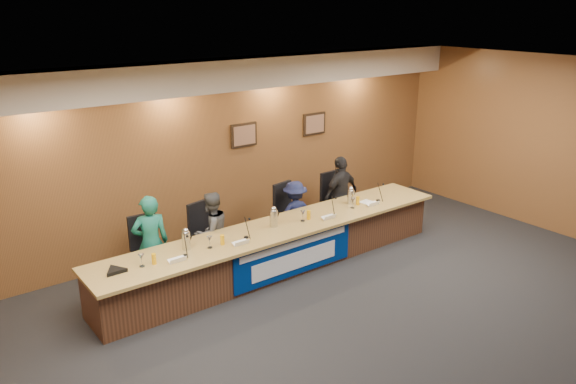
% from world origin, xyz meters
% --- Properties ---
extents(floor, '(10.00, 10.00, 0.00)m').
position_xyz_m(floor, '(0.00, 0.00, 0.00)').
color(floor, black).
rests_on(floor, ground).
extents(ceiling, '(10.00, 8.00, 0.04)m').
position_xyz_m(ceiling, '(0.00, 0.00, 3.20)').
color(ceiling, silver).
rests_on(ceiling, wall_back).
extents(wall_back, '(10.00, 0.04, 3.20)m').
position_xyz_m(wall_back, '(0.00, 4.00, 1.60)').
color(wall_back, brown).
rests_on(wall_back, floor).
extents(soffit, '(10.00, 0.50, 0.50)m').
position_xyz_m(soffit, '(0.00, 3.75, 2.95)').
color(soffit, beige).
rests_on(soffit, wall_back).
extents(dais_body, '(6.00, 0.80, 0.70)m').
position_xyz_m(dais_body, '(0.00, 2.40, 0.35)').
color(dais_body, '#482A1A').
rests_on(dais_body, floor).
extents(dais_top, '(6.10, 0.95, 0.05)m').
position_xyz_m(dais_top, '(0.00, 2.35, 0.72)').
color(dais_top, '#9F7F41').
rests_on(dais_top, dais_body).
extents(banner, '(2.20, 0.02, 0.65)m').
position_xyz_m(banner, '(0.00, 1.99, 0.38)').
color(banner, navy).
rests_on(banner, dais_body).
extents(banner_text_upper, '(2.00, 0.01, 0.10)m').
position_xyz_m(banner_text_upper, '(0.00, 1.97, 0.58)').
color(banner_text_upper, silver).
rests_on(banner_text_upper, banner).
extents(banner_text_lower, '(1.60, 0.01, 0.28)m').
position_xyz_m(banner_text_lower, '(0.00, 1.97, 0.30)').
color(banner_text_lower, silver).
rests_on(banner_text_lower, banner).
extents(wall_photo_left, '(0.52, 0.04, 0.42)m').
position_xyz_m(wall_photo_left, '(0.40, 3.97, 1.85)').
color(wall_photo_left, black).
rests_on(wall_photo_left, wall_back).
extents(wall_photo_right, '(0.52, 0.04, 0.42)m').
position_xyz_m(wall_photo_right, '(2.00, 3.97, 1.85)').
color(wall_photo_right, black).
rests_on(wall_photo_right, wall_back).
extents(panelist_a, '(0.60, 0.46, 1.46)m').
position_xyz_m(panelist_a, '(-1.87, 3.00, 0.73)').
color(panelist_a, '#156251').
rests_on(panelist_a, floor).
extents(panelist_b, '(0.72, 0.61, 1.30)m').
position_xyz_m(panelist_b, '(-0.86, 3.00, 0.65)').
color(panelist_b, '#454649').
rests_on(panelist_b, floor).
extents(panelist_c, '(0.82, 0.56, 1.17)m').
position_xyz_m(panelist_c, '(0.79, 3.00, 0.58)').
color(panelist_c, '#12183E').
rests_on(panelist_c, floor).
extents(panelist_d, '(0.88, 0.45, 1.43)m').
position_xyz_m(panelist_d, '(1.85, 3.00, 0.72)').
color(panelist_d, black).
rests_on(panelist_d, floor).
extents(office_chair_a, '(0.51, 0.51, 0.08)m').
position_xyz_m(office_chair_a, '(-1.87, 3.10, 0.48)').
color(office_chair_a, black).
rests_on(office_chair_a, floor).
extents(office_chair_b, '(0.58, 0.58, 0.08)m').
position_xyz_m(office_chair_b, '(-0.86, 3.10, 0.48)').
color(office_chair_b, black).
rests_on(office_chair_b, floor).
extents(office_chair_c, '(0.56, 0.56, 0.08)m').
position_xyz_m(office_chair_c, '(0.79, 3.10, 0.48)').
color(office_chair_c, black).
rests_on(office_chair_c, floor).
extents(office_chair_d, '(0.50, 0.50, 0.08)m').
position_xyz_m(office_chair_d, '(1.85, 3.10, 0.48)').
color(office_chair_d, black).
rests_on(office_chair_d, floor).
extents(nameplate_a, '(0.24, 0.08, 0.10)m').
position_xyz_m(nameplate_a, '(-1.86, 2.13, 0.80)').
color(nameplate_a, white).
rests_on(nameplate_a, dais_top).
extents(microphone_a, '(0.07, 0.07, 0.02)m').
position_xyz_m(microphone_a, '(-1.69, 2.26, 0.76)').
color(microphone_a, black).
rests_on(microphone_a, dais_top).
extents(juice_glass_a, '(0.06, 0.06, 0.15)m').
position_xyz_m(juice_glass_a, '(-2.13, 2.29, 0.82)').
color(juice_glass_a, '#F1AB0B').
rests_on(juice_glass_a, dais_top).
extents(water_glass_a, '(0.08, 0.08, 0.18)m').
position_xyz_m(water_glass_a, '(-2.29, 2.31, 0.84)').
color(water_glass_a, silver).
rests_on(water_glass_a, dais_top).
extents(nameplate_b, '(0.24, 0.08, 0.10)m').
position_xyz_m(nameplate_b, '(-0.87, 2.10, 0.80)').
color(nameplate_b, white).
rests_on(nameplate_b, dais_top).
extents(microphone_b, '(0.07, 0.07, 0.02)m').
position_xyz_m(microphone_b, '(-0.68, 2.29, 0.76)').
color(microphone_b, black).
rests_on(microphone_b, dais_top).
extents(juice_glass_b, '(0.06, 0.06, 0.15)m').
position_xyz_m(juice_glass_b, '(-1.08, 2.29, 0.82)').
color(juice_glass_b, '#F1AB0B').
rests_on(juice_glass_b, dais_top).
extents(water_glass_b, '(0.08, 0.08, 0.18)m').
position_xyz_m(water_glass_b, '(-1.29, 2.30, 0.84)').
color(water_glass_b, silver).
rests_on(water_glass_b, dais_top).
extents(nameplate_c, '(0.24, 0.08, 0.10)m').
position_xyz_m(nameplate_c, '(0.81, 2.10, 0.80)').
color(nameplate_c, white).
rests_on(nameplate_c, dais_top).
extents(microphone_c, '(0.07, 0.07, 0.02)m').
position_xyz_m(microphone_c, '(0.94, 2.23, 0.76)').
color(microphone_c, black).
rests_on(microphone_c, dais_top).
extents(juice_glass_c, '(0.06, 0.06, 0.15)m').
position_xyz_m(juice_glass_c, '(0.54, 2.32, 0.82)').
color(juice_glass_c, '#F1AB0B').
rests_on(juice_glass_c, dais_top).
extents(water_glass_c, '(0.08, 0.08, 0.18)m').
position_xyz_m(water_glass_c, '(0.41, 2.31, 0.84)').
color(water_glass_c, silver).
rests_on(water_glass_c, dais_top).
extents(nameplate_d, '(0.24, 0.08, 0.10)m').
position_xyz_m(nameplate_d, '(1.82, 2.12, 0.80)').
color(nameplate_d, white).
rests_on(nameplate_d, dais_top).
extents(microphone_d, '(0.07, 0.07, 0.02)m').
position_xyz_m(microphone_d, '(2.07, 2.27, 0.76)').
color(microphone_d, black).
rests_on(microphone_d, dais_top).
extents(juice_glass_d, '(0.06, 0.06, 0.15)m').
position_xyz_m(juice_glass_d, '(1.64, 2.33, 0.82)').
color(juice_glass_d, '#F1AB0B').
rests_on(juice_glass_d, dais_top).
extents(water_glass_d, '(0.08, 0.08, 0.18)m').
position_xyz_m(water_glass_d, '(1.46, 2.27, 0.84)').
color(water_glass_d, silver).
rests_on(water_glass_d, dais_top).
extents(carafe_left, '(0.12, 0.12, 0.26)m').
position_xyz_m(carafe_left, '(-1.57, 2.46, 0.88)').
color(carafe_left, silver).
rests_on(carafe_left, dais_top).
extents(carafe_mid, '(0.13, 0.13, 0.26)m').
position_xyz_m(carafe_mid, '(-0.09, 2.41, 0.88)').
color(carafe_mid, silver).
rests_on(carafe_mid, dais_top).
extents(carafe_right, '(0.12, 0.12, 0.24)m').
position_xyz_m(carafe_right, '(1.58, 2.45, 0.87)').
color(carafe_right, silver).
rests_on(carafe_right, dais_top).
extents(speakerphone, '(0.32, 0.32, 0.05)m').
position_xyz_m(speakerphone, '(-2.64, 2.36, 0.78)').
color(speakerphone, black).
rests_on(speakerphone, dais_top).
extents(paper_stack, '(0.26, 0.33, 0.01)m').
position_xyz_m(paper_stack, '(1.87, 2.29, 0.75)').
color(paper_stack, white).
rests_on(paper_stack, dais_top).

